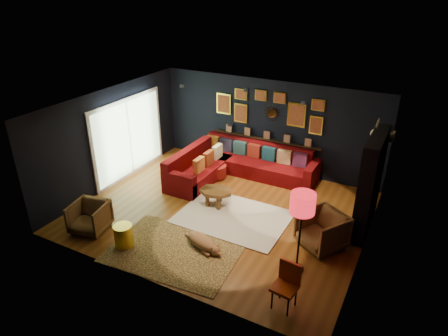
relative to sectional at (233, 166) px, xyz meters
The scene contains 20 objects.
floor 1.94m from the sectional, 71.24° to the right, with size 6.50×6.50×0.00m, color brown.
room_walls 2.29m from the sectional, 71.24° to the right, with size 6.50×6.50×6.50m.
sectional is the anchor object (origin of this frame).
ledge 1.22m from the sectional, 54.82° to the left, with size 3.20×0.12×0.04m, color black.
gallery_wall 1.84m from the sectional, 56.49° to the left, with size 3.15×0.04×1.02m.
sunburst_mirror 1.80m from the sectional, 51.91° to the left, with size 0.47×0.16×0.47m.
fireplace 3.88m from the sectional, 13.77° to the right, with size 0.31×1.60×2.20m.
deer_head 4.15m from the sectional, ahead, with size 0.50×0.28×0.45m.
sliding_door 2.97m from the sectional, 155.08° to the right, with size 0.06×2.80×2.20m.
ceiling_spots 2.53m from the sectional, 58.65° to the right, with size 3.30×2.50×0.06m.
shag_rug 2.19m from the sectional, 63.28° to the right, with size 2.50×1.81×0.03m, color silver.
leopard_rug 3.65m from the sectional, 82.49° to the right, with size 2.60×1.86×0.01m, color #DCAC5C.
coffee_table 1.69m from the sectional, 77.82° to the right, with size 0.94×0.78×0.41m.
pouf 0.48m from the sectional, 138.40° to the right, with size 0.52×0.52×0.34m, color maroon.
armchair_left 4.17m from the sectional, 112.22° to the right, with size 0.73×0.68×0.75m, color #C28444.
armchair_right 3.68m from the sectional, 33.55° to the right, with size 0.83×0.78×0.86m, color #C28444.
gold_stool 3.98m from the sectional, 98.02° to the right, with size 0.39×0.39×0.49m, color yellow.
orange_chair 4.95m from the sectional, 52.80° to the right, with size 0.44×0.44×0.84m.
floor_lamp 4.27m from the sectional, 46.10° to the right, with size 0.46×0.46×1.67m.
dog 3.34m from the sectional, 74.64° to the right, with size 1.08×0.53×0.34m, color #A16D45, non-canonical shape.
Camera 1 is at (3.86, -7.18, 5.11)m, focal length 32.00 mm.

